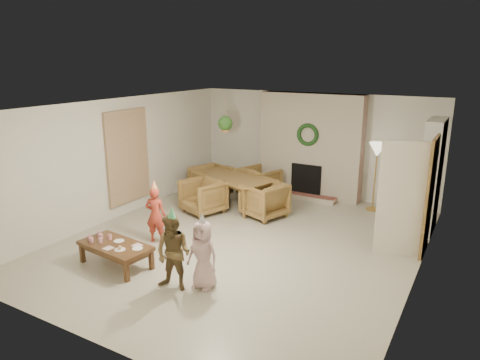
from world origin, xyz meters
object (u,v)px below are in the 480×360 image
Objects in this scene: dining_table at (233,190)px; child_plaid at (173,253)px; dining_chair_right at (264,200)px; dining_chair_near at (203,196)px; child_red at (156,215)px; dining_chair_far at (260,182)px; dining_chair_left at (211,181)px; child_pink at (203,255)px; coffee_table_top at (115,246)px.

dining_table is 3.96m from child_plaid.
dining_chair_right reaches higher than dining_table.
dining_table is at bearing 101.52° from child_plaid.
dining_chair_near is at bearing 110.53° from child_plaid.
dining_chair_far is at bearing -115.79° from child_red.
dining_chair_left is (-1.08, -0.51, 0.00)m from dining_chair_far.
dining_table is 3.84m from child_pink.
child_pink reaches higher than dining_chair_near.
dining_chair_left is at bearing 45.00° from dining_chair_far.
dining_chair_left is at bearing 135.00° from dining_chair_near.
dining_chair_right is 0.79× the size of child_pink.
child_plaid reaches higher than dining_chair_far.
child_red reaches higher than child_pink.
coffee_table_top is at bearing -172.81° from child_pink.
dining_chair_right is (1.80, -0.64, 0.00)m from dining_chair_left.
child_red reaches higher than dining_chair_near.
dining_chair_near reaches higher than dining_table.
child_pink reaches higher than dining_chair_right.
coffee_table_top is (0.74, -3.92, -0.02)m from dining_chair_left.
dining_chair_far and dining_chair_right have the same top height.
dining_chair_near is at bearing -51.34° from dining_chair_right.
coffee_table_top is (0.23, -2.83, -0.02)m from dining_chair_near.
child_red is (-1.12, -2.19, 0.15)m from dining_chair_right.
dining_chair_left is at bearing -90.00° from dining_chair_right.
dining_chair_left is 0.72× the size of child_plaid.
child_pink is at bearing 30.09° from dining_chair_right.
dining_chair_far is at bearing 109.18° from child_pink.
child_red is at bearing -7.40° from dining_chair_right.
dining_chair_near is at bearing -103.52° from child_red.
child_red is 1.01× the size of child_pink.
child_plaid reaches higher than dining_chair_left.
child_pink is (2.37, -3.78, 0.14)m from dining_chair_left.
dining_chair_near is 0.72× the size of child_plaid.
dining_chair_far is at bearing 90.00° from dining_table.
child_plaid is at bearing 119.59° from child_red.
child_red is at bearing -73.08° from dining_table.
child_plaid is at bearing -43.09° from dining_chair_near.
dining_chair_left is 4.47m from child_pink.
child_plaid reaches higher than coffee_table_top.
dining_chair_right is (0.71, -1.15, 0.00)m from dining_chair_far.
child_red reaches higher than dining_chair_right.
dining_chair_left and dining_chair_right have the same top height.
child_red is at bearing -65.00° from dining_chair_near.
dining_chair_near is at bearing 90.00° from dining_chair_far.
dining_chair_near is at bearing -135.00° from dining_chair_left.
child_pink is (1.58, -3.50, 0.18)m from dining_table.
child_plaid is at bearing 23.68° from dining_chair_right.
dining_chair_right is 3.20m from child_pink.
dining_chair_far is 0.72× the size of child_plaid.
coffee_table_top is (-0.34, -4.43, -0.02)m from dining_chair_far.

